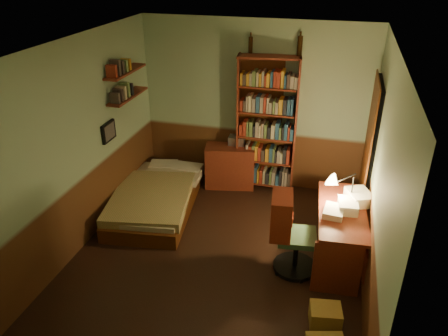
% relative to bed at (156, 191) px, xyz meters
% --- Properties ---
extents(floor, '(3.50, 4.00, 0.02)m').
position_rel_bed_xyz_m(floor, '(1.19, -0.81, -0.29)').
color(floor, black).
rests_on(floor, ground).
extents(ceiling, '(3.50, 4.00, 0.02)m').
position_rel_bed_xyz_m(ceiling, '(1.19, -0.81, 2.33)').
color(ceiling, silver).
rests_on(ceiling, wall_back).
extents(wall_back, '(3.50, 0.02, 2.60)m').
position_rel_bed_xyz_m(wall_back, '(1.19, 1.20, 1.02)').
color(wall_back, '#8EAD8A').
rests_on(wall_back, ground).
extents(wall_left, '(0.02, 4.00, 2.60)m').
position_rel_bed_xyz_m(wall_left, '(-0.57, -0.81, 1.02)').
color(wall_left, '#8EAD8A').
rests_on(wall_left, ground).
extents(wall_right, '(0.02, 4.00, 2.60)m').
position_rel_bed_xyz_m(wall_right, '(2.95, -0.81, 1.02)').
color(wall_right, '#8EAD8A').
rests_on(wall_right, ground).
extents(wall_front, '(3.50, 0.02, 2.60)m').
position_rel_bed_xyz_m(wall_front, '(1.19, -2.82, 1.02)').
color(wall_front, '#8EAD8A').
rests_on(wall_front, ground).
extents(doorway, '(0.06, 0.90, 2.00)m').
position_rel_bed_xyz_m(doorway, '(2.91, 0.49, 0.72)').
color(doorway, black).
rests_on(doorway, ground).
extents(door_trim, '(0.02, 0.98, 2.08)m').
position_rel_bed_xyz_m(door_trim, '(2.88, 0.49, 0.72)').
color(door_trim, '#45210B').
rests_on(door_trim, ground).
extents(bed, '(1.27, 2.04, 0.57)m').
position_rel_bed_xyz_m(bed, '(0.00, 0.00, 0.00)').
color(bed, olive).
rests_on(bed, ground).
extents(dresser, '(0.83, 0.53, 0.69)m').
position_rel_bed_xyz_m(dresser, '(0.87, 0.95, 0.06)').
color(dresser, maroon).
rests_on(dresser, ground).
extents(mini_stereo, '(0.27, 0.21, 0.14)m').
position_rel_bed_xyz_m(mini_stereo, '(0.95, 1.08, 0.47)').
color(mini_stereo, '#B2B2B7').
rests_on(mini_stereo, dresser).
extents(bookshelf, '(0.94, 0.40, 2.12)m').
position_rel_bed_xyz_m(bookshelf, '(1.41, 1.04, 0.77)').
color(bookshelf, maroon).
rests_on(bookshelf, ground).
extents(bottle_left, '(0.08, 0.08, 0.23)m').
position_rel_bed_xyz_m(bottle_left, '(1.12, 1.15, 1.94)').
color(bottle_left, black).
rests_on(bottle_left, bookshelf).
extents(bottle_right, '(0.09, 0.09, 0.27)m').
position_rel_bed_xyz_m(bottle_right, '(1.82, 1.15, 1.97)').
color(bottle_right, black).
rests_on(bottle_right, bookshelf).
extents(desk, '(0.65, 1.37, 0.71)m').
position_rel_bed_xyz_m(desk, '(2.63, -0.50, 0.07)').
color(desk, maroon).
rests_on(desk, ground).
extents(paper_stack, '(0.37, 0.42, 0.14)m').
position_rel_bed_xyz_m(paper_stack, '(2.81, -0.27, 0.50)').
color(paper_stack, silver).
rests_on(paper_stack, desk).
extents(desk_lamp, '(0.23, 0.23, 0.67)m').
position_rel_bed_xyz_m(desk_lamp, '(2.71, -0.31, 0.76)').
color(desk_lamp, black).
rests_on(desk_lamp, desk).
extents(office_chair, '(0.47, 0.43, 0.86)m').
position_rel_bed_xyz_m(office_chair, '(2.15, -0.85, 0.14)').
color(office_chair, '#355E3E').
rests_on(office_chair, ground).
extents(red_jacket, '(0.33, 0.48, 0.51)m').
position_rel_bed_xyz_m(red_jacket, '(1.94, -0.72, 0.83)').
color(red_jacket, maroon).
rests_on(red_jacket, office_chair).
extents(wall_shelf_lower, '(0.20, 0.90, 0.03)m').
position_rel_bed_xyz_m(wall_shelf_lower, '(-0.45, 0.29, 1.32)').
color(wall_shelf_lower, maroon).
rests_on(wall_shelf_lower, wall_left).
extents(wall_shelf_upper, '(0.20, 0.90, 0.03)m').
position_rel_bed_xyz_m(wall_shelf_upper, '(-0.45, 0.29, 1.67)').
color(wall_shelf_upper, maroon).
rests_on(wall_shelf_upper, wall_left).
extents(framed_picture, '(0.04, 0.32, 0.26)m').
position_rel_bed_xyz_m(framed_picture, '(-0.53, -0.21, 0.97)').
color(framed_picture, black).
rests_on(framed_picture, wall_left).
extents(cardboard_box_b, '(0.35, 0.31, 0.22)m').
position_rel_bed_xyz_m(cardboard_box_b, '(2.56, -1.64, -0.17)').
color(cardboard_box_b, '#A4853E').
rests_on(cardboard_box_b, ground).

